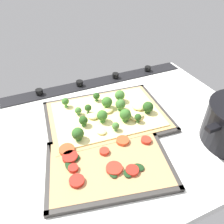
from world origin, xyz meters
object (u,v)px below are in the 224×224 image
at_px(baking_tray_back, 109,166).
at_px(veggie_pizza_back, 107,163).
at_px(baking_tray_front, 107,117).
at_px(broccoli_pizza, 108,114).

relative_size(baking_tray_back, veggie_pizza_back, 1.08).
height_order(baking_tray_front, broccoli_pizza, broccoli_pizza).
distance_m(baking_tray_front, baking_tray_back, 0.21).
height_order(baking_tray_front, baking_tray_back, same).
xyz_separation_m(broccoli_pizza, baking_tray_back, (0.08, 0.19, -0.02)).
xyz_separation_m(baking_tray_back, veggie_pizza_back, (0.00, -0.00, 0.01)).
height_order(broccoli_pizza, baking_tray_back, broccoli_pizza).
bearing_deg(veggie_pizza_back, baking_tray_front, -112.54).
bearing_deg(baking_tray_back, baking_tray_front, -111.11).
bearing_deg(veggie_pizza_back, baking_tray_back, 138.17).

